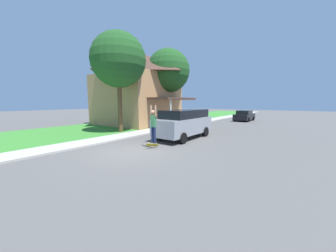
{
  "coord_description": "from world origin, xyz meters",
  "views": [
    {
      "loc": [
        7.28,
        -6.41,
        2.55
      ],
      "look_at": [
        0.38,
        2.86,
        1.07
      ],
      "focal_mm": 20.0,
      "sensor_mm": 36.0,
      "label": 1
    }
  ],
  "objects_px": {
    "suv_parked": "(184,123)",
    "skateboarder": "(153,123)",
    "lawn_tree_near": "(118,60)",
    "skateboard": "(152,145)",
    "lawn_tree_far": "(168,71)",
    "car_down_street": "(244,116)"
  },
  "relations": [
    {
      "from": "lawn_tree_near",
      "to": "skateboarder",
      "type": "xyz_separation_m",
      "value": [
        5.77,
        -2.42,
        -4.49
      ]
    },
    {
      "from": "car_down_street",
      "to": "skateboarder",
      "type": "bearing_deg",
      "value": -89.52
    },
    {
      "from": "lawn_tree_far",
      "to": "car_down_street",
      "type": "distance_m",
      "value": 12.71
    },
    {
      "from": "lawn_tree_near",
      "to": "car_down_street",
      "type": "distance_m",
      "value": 18.32
    },
    {
      "from": "lawn_tree_near",
      "to": "lawn_tree_far",
      "type": "bearing_deg",
      "value": 87.69
    },
    {
      "from": "skateboarder",
      "to": "car_down_street",
      "type": "bearing_deg",
      "value": 90.48
    },
    {
      "from": "lawn_tree_far",
      "to": "skateboard",
      "type": "height_order",
      "value": "lawn_tree_far"
    },
    {
      "from": "lawn_tree_far",
      "to": "car_down_street",
      "type": "bearing_deg",
      "value": 62.62
    },
    {
      "from": "lawn_tree_near",
      "to": "suv_parked",
      "type": "xyz_separation_m",
      "value": [
        5.56,
        1.12,
        -4.79
      ]
    },
    {
      "from": "suv_parked",
      "to": "lawn_tree_near",
      "type": "bearing_deg",
      "value": -168.64
    },
    {
      "from": "lawn_tree_far",
      "to": "skateboard",
      "type": "bearing_deg",
      "value": -58.16
    },
    {
      "from": "lawn_tree_near",
      "to": "skateboarder",
      "type": "relative_size",
      "value": 3.94
    },
    {
      "from": "lawn_tree_far",
      "to": "skateboarder",
      "type": "relative_size",
      "value": 3.94
    },
    {
      "from": "lawn_tree_near",
      "to": "car_down_street",
      "type": "xyz_separation_m",
      "value": [
        5.6,
        16.65,
        -5.19
      ]
    },
    {
      "from": "lawn_tree_near",
      "to": "skateboard",
      "type": "height_order",
      "value": "lawn_tree_near"
    },
    {
      "from": "suv_parked",
      "to": "skateboarder",
      "type": "distance_m",
      "value": 3.56
    },
    {
      "from": "suv_parked",
      "to": "skateboarder",
      "type": "height_order",
      "value": "skateboarder"
    },
    {
      "from": "lawn_tree_near",
      "to": "skateboard",
      "type": "distance_m",
      "value": 8.46
    },
    {
      "from": "lawn_tree_far",
      "to": "skateboarder",
      "type": "height_order",
      "value": "lawn_tree_far"
    },
    {
      "from": "car_down_street",
      "to": "skateboard",
      "type": "xyz_separation_m",
      "value": [
        0.13,
        -19.15,
        -0.49
      ]
    },
    {
      "from": "lawn_tree_far",
      "to": "skateboarder",
      "type": "xyz_separation_m",
      "value": [
        5.51,
        -8.74,
        -4.42
      ]
    },
    {
      "from": "skateboarder",
      "to": "skateboard",
      "type": "xyz_separation_m",
      "value": [
        -0.03,
        -0.09,
        -1.2
      ]
    }
  ]
}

